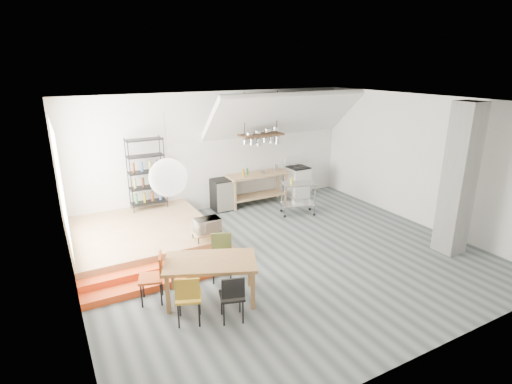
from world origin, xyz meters
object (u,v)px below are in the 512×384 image
dining_table (210,265)px  rolling_cart (298,194)px  stove (298,181)px  mini_fridge (222,195)px

dining_table → rolling_cart: (3.62, 2.67, -0.09)m
stove → mini_fridge: 2.50m
rolling_cart → stove: bearing=75.8°
dining_table → stove: bearing=64.7°
stove → dining_table: stove is taller
rolling_cart → mini_fridge: bearing=161.7°
rolling_cart → dining_table: bearing=-124.0°
stove → mini_fridge: (-2.50, 0.04, -0.04)m
dining_table → mini_fridge: 4.43m
rolling_cart → mini_fridge: mini_fridge is taller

